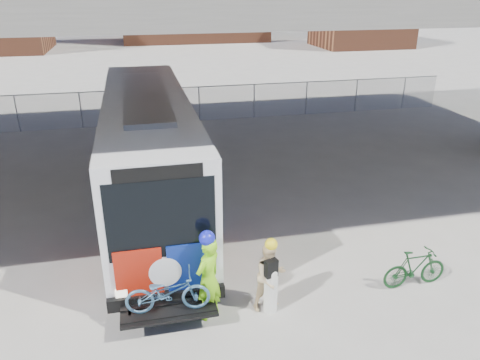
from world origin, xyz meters
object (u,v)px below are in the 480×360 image
object	(u,v)px
bollard	(271,287)
cyclist_tan	(270,276)
cyclist_hivis	(208,276)
bus	(148,141)
bike_parked	(415,268)

from	to	relation	value
bollard	cyclist_tan	distance (m)	0.25
cyclist_hivis	cyclist_tan	xyz separation A→B (m)	(1.38, -0.00, -0.19)
bus	bollard	xyz separation A→B (m)	(2.25, -6.46, -1.48)
bus	bike_parked	bearing A→B (deg)	-47.04
bollard	cyclist_hivis	xyz separation A→B (m)	(-1.36, 0.13, 0.40)
bollard	cyclist_tan	world-z (taller)	cyclist_tan
bike_parked	cyclist_hivis	bearing A→B (deg)	89.05
cyclist_tan	bus	bearing A→B (deg)	92.26
bike_parked	bus	bearing A→B (deg)	42.01
cyclist_tan	bike_parked	distance (m)	3.64
bollard	cyclist_hivis	bearing A→B (deg)	174.41
bus	bollard	size ratio (longest dim) A/B	11.08
bollard	cyclist_hivis	size ratio (longest dim) A/B	0.55
cyclist_hivis	cyclist_tan	world-z (taller)	cyclist_hivis
bus	cyclist_hivis	size ratio (longest dim) A/B	6.08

